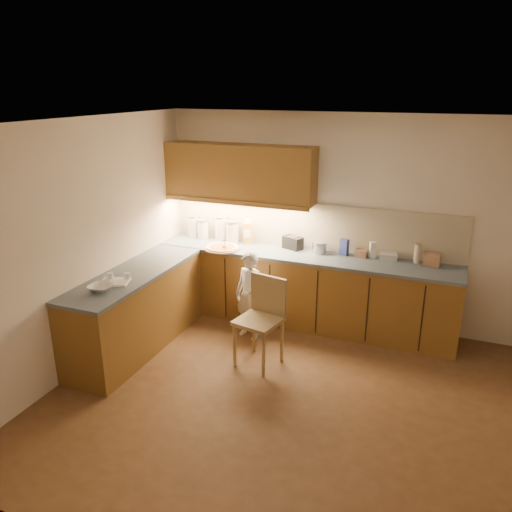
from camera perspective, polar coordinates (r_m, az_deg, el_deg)
name	(u,v)px	position (r m, az deg, el deg)	size (l,w,h in m)	color
room	(291,235)	(4.28, 4.01, 2.42)	(4.54, 4.50, 2.62)	brown
l_counter	(248,295)	(6.10, -0.91, -4.52)	(3.77, 2.62, 0.92)	brown
backsplash	(310,226)	(6.34, 6.21, 3.48)	(3.75, 0.02, 0.58)	#BCB092
upper_cabinets	(239,173)	(6.35, -1.92, 9.50)	(1.95, 0.36, 0.73)	brown
pizza_on_board	(222,248)	(6.33, -3.90, 0.96)	(0.45, 0.45, 0.18)	#A57E52
child	(250,296)	(5.91, -0.73, -4.54)	(0.39, 0.26, 1.07)	white
wooden_chair	(262,314)	(5.39, 0.75, -6.69)	(0.52, 0.52, 0.97)	tan
mixing_bowl	(101,288)	(5.29, -17.32, -3.48)	(0.24, 0.24, 0.06)	white
canister_a	(193,226)	(6.84, -7.17, 3.41)	(0.15, 0.15, 0.30)	beige
canister_b	(203,229)	(6.76, -6.08, 3.08)	(0.15, 0.15, 0.26)	white
canister_c	(221,228)	(6.69, -4.00, 3.24)	(0.17, 0.17, 0.32)	white
canister_d	(233,231)	(6.58, -2.70, 2.83)	(0.18, 0.18, 0.29)	beige
oil_jug	(248,232)	(6.51, -0.91, 2.72)	(0.12, 0.09, 0.33)	gold
toaster	(293,243)	(6.33, 4.22, 1.53)	(0.28, 0.23, 0.16)	black
steel_pot	(319,247)	(6.21, 7.25, 1.01)	(0.19, 0.19, 0.14)	silver
blue_box	(344,247)	(6.18, 10.05, 1.01)	(0.10, 0.07, 0.20)	#324498
card_box_a	(362,253)	(6.15, 11.97, 0.31)	(0.13, 0.10, 0.10)	#9C7154
white_bottle	(373,250)	(6.13, 13.18, 0.66)	(0.07, 0.07, 0.20)	white
flat_pack	(388,256)	(6.14, 14.90, -0.03)	(0.20, 0.14, 0.08)	silver
tall_jar	(417,253)	(6.10, 17.94, 0.31)	(0.08, 0.08, 0.24)	beige
card_box_b	(432,260)	(6.07, 19.46, -0.40)	(0.18, 0.14, 0.14)	#A37858
dough_cloth	(115,282)	(5.46, -15.83, -2.86)	(0.29, 0.23, 0.02)	white
spice_jar_a	(110,277)	(5.53, -16.30, -2.27)	(0.06, 0.06, 0.09)	white
spice_jar_b	(127,277)	(5.48, -14.52, -2.29)	(0.06, 0.06, 0.08)	silver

